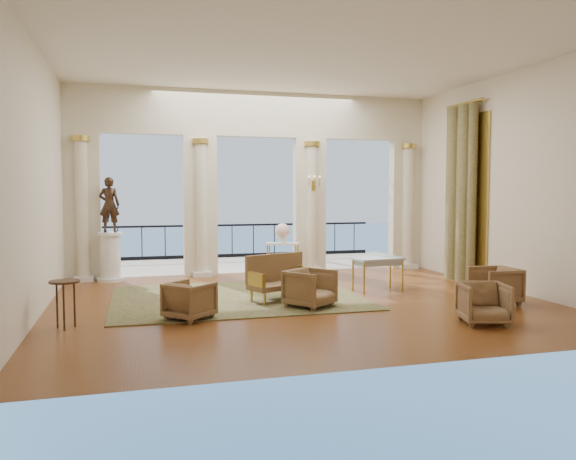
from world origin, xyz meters
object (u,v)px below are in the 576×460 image
object	(u,v)px
armchair_c	(495,284)
armchair_a	(310,286)
game_table	(378,261)
settee	(279,277)
statue	(109,205)
armchair_d	(190,299)
armchair_b	(484,301)
pedestal	(110,258)
console_table	(283,248)
side_table	(65,287)

from	to	relation	value
armchair_c	armchair_a	bearing A→B (deg)	-98.39
armchair_a	game_table	distance (m)	2.23
game_table	armchair_a	bearing A→B (deg)	-154.17
settee	statue	world-z (taller)	statue
game_table	armchair_d	bearing A→B (deg)	-165.64
armchair_a	settee	distance (m)	0.89
armchair_b	pedestal	size ratio (longest dim) A/B	0.63
statue	console_table	distance (m)	4.25
armchair_d	console_table	distance (m)	5.21
game_table	side_table	xyz separation A→B (m)	(-5.88, -1.69, 0.01)
game_table	statue	xyz separation A→B (m)	(-5.38, 2.80, 1.13)
console_table	side_table	world-z (taller)	console_table
side_table	statue	bearing A→B (deg)	83.64
armchair_c	console_table	size ratio (longest dim) A/B	0.86
armchair_a	statue	xyz separation A→B (m)	(-3.52, 4.00, 1.38)
statue	armchair_b	bearing A→B (deg)	147.15
armchair_a	pedestal	bearing A→B (deg)	94.35
armchair_b	pedestal	xyz separation A→B (m)	(-5.74, 5.92, 0.19)
armchair_b	armchair_d	distance (m)	4.64
armchair_b	game_table	bearing A→B (deg)	111.76
armchair_c	settee	distance (m)	3.97
armchair_d	statue	xyz separation A→B (m)	(-1.36, 4.38, 1.42)
armchair_b	armchair_d	world-z (taller)	armchair_b
pedestal	statue	world-z (taller)	statue
settee	statue	size ratio (longest dim) A/B	1.12
armchair_d	armchair_a	bearing A→B (deg)	-122.17
statue	console_table	size ratio (longest dim) A/B	1.44
game_table	armchair_b	bearing A→B (deg)	-90.54
armchair_b	game_table	xyz separation A→B (m)	(-0.36, 3.12, 0.26)
armchair_c	settee	bearing A→B (deg)	-109.10
armchair_a	pedestal	distance (m)	5.33
armchair_b	armchair_c	xyz separation A→B (m)	(1.14, 1.29, 0.02)
armchair_b	console_table	bearing A→B (deg)	120.53
armchair_a	armchair_c	world-z (taller)	armchair_c
armchair_a	armchair_d	distance (m)	2.19
game_table	console_table	world-z (taller)	console_table
statue	armchair_d	bearing A→B (deg)	120.34
settee	pedestal	bearing A→B (deg)	113.10
armchair_b	console_table	size ratio (longest dim) A/B	0.81
console_table	side_table	xyz separation A→B (m)	(-4.60, -4.54, -0.02)
settee	side_table	world-z (taller)	settee
armchair_d	pedestal	distance (m)	4.59
armchair_d	pedestal	size ratio (longest dim) A/B	0.60
armchair_c	side_table	bearing A→B (deg)	-88.89
settee	console_table	bearing A→B (deg)	52.23
armchair_d	console_table	world-z (taller)	console_table
statue	console_table	xyz separation A→B (m)	(4.10, 0.05, -1.11)
game_table	side_table	size ratio (longest dim) A/B	1.46
armchair_a	armchair_c	xyz separation A→B (m)	(3.36, -0.63, 0.00)
armchair_c	settee	world-z (taller)	settee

